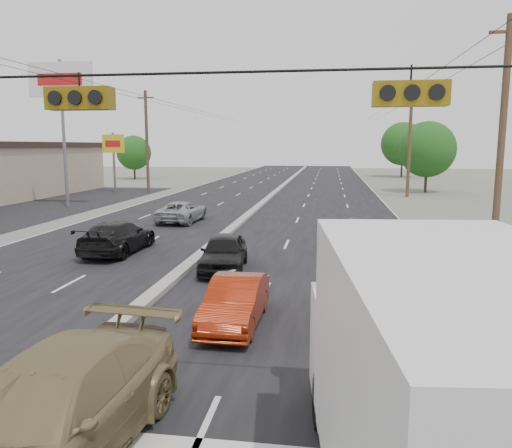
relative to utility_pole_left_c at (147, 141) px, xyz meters
The scene contains 22 objects.
ground 42.22m from the utility_pole_left_c, 72.65° to the right, with size 200.00×200.00×0.00m, color #606356.
road_surface 16.80m from the utility_pole_left_c, 38.66° to the right, with size 20.00×160.00×0.02m, color black.
center_median 16.77m from the utility_pole_left_c, 38.66° to the right, with size 0.50×160.00×0.20m, color gray.
parking_lot 16.47m from the utility_pole_left_c, 106.70° to the right, with size 10.00×42.00×0.02m, color black.
utility_pole_left_c is the anchor object (origin of this frame).
utility_pole_right_b 35.36m from the utility_pole_left_c, 45.00° to the right, with size 1.60×0.30×10.00m.
utility_pole_right_c 25.00m from the utility_pole_left_c, ahead, with size 1.60×0.30×10.00m.
traffic_signals 42.35m from the utility_pole_left_c, 70.84° to the right, with size 25.00×0.30×0.54m.
pole_sign_billboard 12.73m from the utility_pole_left_c, 99.46° to the right, with size 5.00×0.25×11.00m.
pole_sign_far 3.57m from the utility_pole_left_c, behind, with size 2.20×0.25×6.00m.
tree_left_far 22.19m from the utility_pole_left_c, 115.41° to the left, with size 4.80×4.80×6.12m.
tree_right_mid 27.96m from the utility_pole_left_c, 10.30° to the left, with size 5.60×5.60×7.14m.
tree_right_far 41.38m from the utility_pole_left_c, 46.47° to the left, with size 6.40×6.40×8.16m.
box_truck 46.30m from the utility_pole_left_c, 65.41° to the right, with size 3.25×7.43×3.66m.
tan_sedan 43.72m from the utility_pole_left_c, 71.37° to the right, with size 2.28×5.61×1.63m, color olive.
red_sedan 38.58m from the utility_pole_left_c, 66.14° to the right, with size 1.32×3.79×1.25m, color maroon.
black_suv 45.10m from the utility_pole_left_c, 64.26° to the right, with size 2.82×6.13×1.70m, color black.
queue_car_a 32.79m from the utility_pole_left_c, 64.55° to the right, with size 1.63×4.06×1.38m, color black.
queue_car_b 38.54m from the utility_pole_left_c, 60.88° to the right, with size 1.39×3.98×1.31m, color white.
queue_car_c 31.51m from the utility_pole_left_c, 52.02° to the right, with size 2.18×4.72×1.31m, color #9A9DA2.
oncoming_near 28.65m from the utility_pole_left_c, 72.19° to the right, with size 1.99×4.89×1.42m, color black.
oncoming_far 20.38m from the utility_pole_left_c, 63.58° to the right, with size 2.15×4.65×1.29m, color #919498.
Camera 1 is at (5.40, -7.51, 4.73)m, focal length 35.00 mm.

